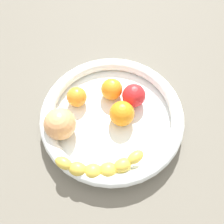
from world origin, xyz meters
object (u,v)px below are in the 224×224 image
Objects in this scene: tomato_red at (134,96)px; peach_blush at (60,124)px; fruit_bowl at (112,116)px; orange_mid_left at (77,97)px; banana_draped_left at (100,167)px; orange_mid_right at (112,89)px; orange_front at (122,113)px.

peach_blush reaches higher than tomato_red.
fruit_bowl is 6.94× the size of orange_mid_left.
banana_draped_left is 14.23cm from peach_blush.
tomato_red is (-4.01, -20.21, 0.38)cm from banana_draped_left.
tomato_red is at bearing -126.93° from fruit_bowl.
orange_mid_left is 0.91× the size of orange_mid_right.
peach_blush is (9.73, 13.23, 1.02)cm from orange_mid_right.
peach_blush is at bearing 38.04° from tomato_red.
fruit_bowl is 13.38cm from peach_blush.
orange_front is 1.20× the size of orange_mid_left.
peach_blush is at bearing 82.06° from orange_mid_left.
orange_front reaches higher than orange_mid_left.
orange_mid_left is at bearing -14.67° from fruit_bowl.
orange_front is 7.90cm from orange_mid_right.
banana_draped_left is 20.61cm from tomato_red.
peach_blush is at bearing 29.45° from fruit_bowl.
orange_mid_right is (-8.47, -4.20, 0.25)cm from orange_mid_left.
peach_blush reaches higher than orange_mid_left.
orange_mid_right is at bearing -153.60° from orange_mid_left.
banana_draped_left is at bearing 91.99° from fruit_bowl.
orange_front reaches higher than orange_mid_right.
fruit_bowl is at bearing 2.51° from orange_front.
peach_blush reaches higher than orange_front.
orange_front is at bearing -177.49° from fruit_bowl.
banana_draped_left is 3.26× the size of tomato_red.
peach_blush is (11.32, 6.39, 3.15)cm from fruit_bowl.
fruit_bowl is at bearing 53.07° from tomato_red.
fruit_bowl is 5.78× the size of orange_front.
orange_mid_right reaches higher than fruit_bowl.
banana_draped_left is 19.89cm from orange_mid_left.
peach_blush reaches higher than fruit_bowl.
orange_mid_left is 9.46cm from orange_mid_right.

